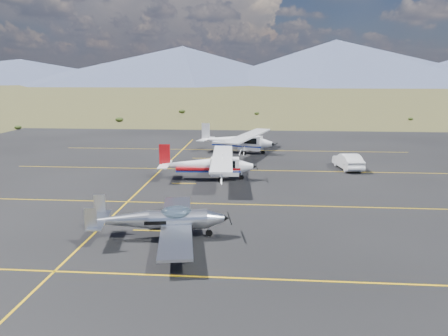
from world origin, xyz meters
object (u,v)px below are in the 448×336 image
(aircraft_cessna, at_px, (208,164))
(aircraft_plain, at_px, (238,140))
(aircraft_low_wing, at_px, (163,220))
(sedan, at_px, (348,161))

(aircraft_cessna, bearing_deg, aircraft_plain, 78.50)
(aircraft_low_wing, distance_m, aircraft_cessna, 13.61)
(aircraft_cessna, relative_size, aircraft_plain, 0.94)
(aircraft_cessna, xyz_separation_m, aircraft_plain, (1.79, 13.19, 0.09))
(aircraft_plain, bearing_deg, aircraft_low_wing, -79.95)
(sedan, bearing_deg, aircraft_plain, -45.64)
(aircraft_low_wing, bearing_deg, aircraft_plain, 74.38)
(aircraft_plain, height_order, sedan, aircraft_plain)
(sedan, bearing_deg, aircraft_low_wing, 45.56)
(aircraft_low_wing, distance_m, aircraft_plain, 26.91)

